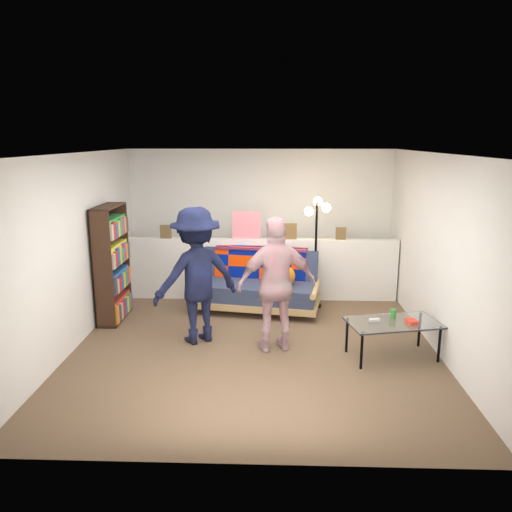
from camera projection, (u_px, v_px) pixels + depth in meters
The scene contains 10 objects.
ground at pixel (255, 342), 6.48m from camera, with size 5.00×5.00×0.00m, color brown.
room_shell at pixel (256, 209), 6.55m from camera, with size 4.60×5.05×2.45m.
half_wall_ledge at pixel (259, 269), 8.11m from camera, with size 4.45×0.15×1.00m, color silver.
ledge_decor at pixel (245, 228), 7.94m from camera, with size 2.97×0.02×0.45m.
futon_sofa at pixel (258, 285), 7.63m from camera, with size 2.00×1.18×0.81m.
bookshelf at pixel (112, 267), 7.14m from camera, with size 0.28×0.83×1.66m.
coffee_table at pixel (394, 324), 5.94m from camera, with size 1.17×0.81×0.56m.
floor_lamp at pixel (317, 230), 7.59m from camera, with size 0.38×0.30×1.71m.
person_left at pixel (196, 276), 6.33m from camera, with size 1.13×0.65×1.75m, color black.
person_right at pixel (277, 285), 6.06m from camera, with size 0.98×0.41×1.67m, color pink.
Camera 1 is at (0.23, -6.04, 2.58)m, focal length 35.00 mm.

